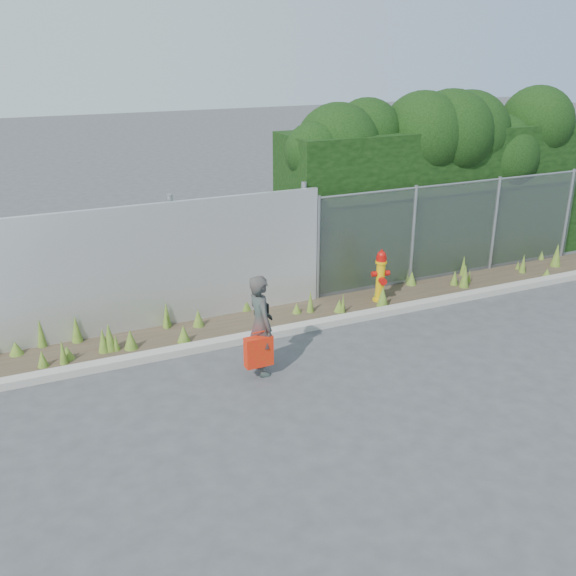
# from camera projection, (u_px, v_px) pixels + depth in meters

# --- Properties ---
(ground) EXTENTS (80.00, 80.00, 0.00)m
(ground) POSITION_uv_depth(u_px,v_px,m) (345.00, 378.00, 9.53)
(ground) COLOR #3E3E41
(ground) RESTS_ON ground
(curb) EXTENTS (16.00, 0.22, 0.12)m
(curb) POSITION_uv_depth(u_px,v_px,m) (294.00, 329.00, 11.04)
(curb) COLOR #9F988F
(curb) RESTS_ON ground
(weed_strip) EXTENTS (16.00, 1.34, 0.53)m
(weed_strip) POSITION_uv_depth(u_px,v_px,m) (252.00, 314.00, 11.42)
(weed_strip) COLOR #403224
(weed_strip) RESTS_ON ground
(corrugated_fence) EXTENTS (8.50, 0.21, 2.30)m
(corrugated_fence) POSITION_uv_depth(u_px,v_px,m) (83.00, 277.00, 10.44)
(corrugated_fence) COLOR silver
(corrugated_fence) RESTS_ON ground
(chainlink_fence) EXTENTS (6.50, 0.07, 2.05)m
(chainlink_fence) POSITION_uv_depth(u_px,v_px,m) (455.00, 229.00, 13.35)
(chainlink_fence) COLOR gray
(chainlink_fence) RESTS_ON ground
(hedge) EXTENTS (7.41, 2.01, 3.80)m
(hedge) POSITION_uv_depth(u_px,v_px,m) (440.00, 167.00, 13.87)
(hedge) COLOR black
(hedge) RESTS_ON ground
(fire_hydrant) EXTENTS (0.35, 0.31, 1.04)m
(fire_hydrant) POSITION_uv_depth(u_px,v_px,m) (381.00, 277.00, 12.18)
(fire_hydrant) COLOR gold
(fire_hydrant) RESTS_ON ground
(woman) EXTENTS (0.37, 0.57, 1.55)m
(woman) POSITION_uv_depth(u_px,v_px,m) (261.00, 325.00, 9.46)
(woman) COLOR #0D574D
(woman) RESTS_ON ground
(red_tote_bag) EXTENTS (0.42, 0.15, 0.55)m
(red_tote_bag) POSITION_uv_depth(u_px,v_px,m) (259.00, 351.00, 9.39)
(red_tote_bag) COLOR #BE320A
(black_shoulder_bag) EXTENTS (0.21, 0.09, 0.16)m
(black_shoulder_bag) POSITION_uv_depth(u_px,v_px,m) (261.00, 309.00, 9.63)
(black_shoulder_bag) COLOR black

